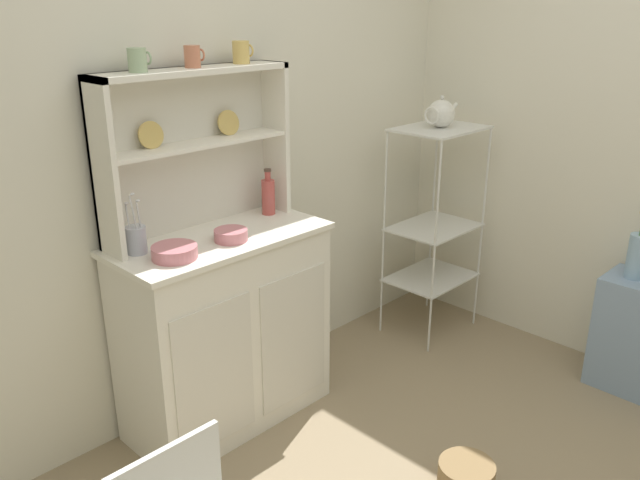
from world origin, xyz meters
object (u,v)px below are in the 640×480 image
Objects in this scene: bowl_mixing_large at (175,252)px; flower_vase at (638,254)px; hutch_cabinet at (226,328)px; utensil_jar at (136,239)px; jam_bottle at (268,196)px; porcelain_teapot at (441,113)px; floor_basket at (466,479)px; hutch_shelf_unit at (192,138)px; bakers_rack at (435,211)px; cup_sage_0 at (138,60)px.

flower_vase is (1.85, -1.10, -0.22)m from bowl_mixing_large.
hutch_cabinet is 0.61m from utensil_jar.
bowl_mixing_large is 0.65m from jam_bottle.
porcelain_teapot is at bearing 100.83° from flower_vase.
floor_basket is 1.03× the size of jam_bottle.
bowl_mixing_large is at bearing 177.67° from porcelain_teapot.
floor_basket is 1.84m from porcelain_teapot.
floor_basket is at bearing -58.67° from bowl_mixing_large.
bakers_rack is (1.38, -0.30, -0.57)m from hutch_shelf_unit.
jam_bottle is 0.91× the size of porcelain_teapot.
bakers_rack is 6.75× the size of bowl_mixing_large.
hutch_shelf_unit reaches higher than floor_basket.
floor_basket is 0.93× the size of porcelain_teapot.
bakers_rack reaches higher than floor_basket.
cup_sage_0 is (-0.24, 0.12, 1.17)m from hutch_cabinet.
hutch_shelf_unit reaches higher than bakers_rack.
jam_bottle is at bearing 89.27° from floor_basket.
bakers_rack is 0.54m from porcelain_teapot.
bakers_rack is at bearing -9.22° from cup_sage_0.
hutch_cabinet is at bearing -26.93° from cup_sage_0.
hutch_shelf_unit reaches higher than utensil_jar.
jam_bottle is (0.01, 1.16, 0.92)m from floor_basket.
hutch_shelf_unit is at bearing 167.62° from jam_bottle.
hutch_cabinet is 4.38× the size of jam_bottle.
cup_sage_0 is (-0.24, -0.04, 0.33)m from hutch_shelf_unit.
hutch_shelf_unit is 1.77m from floor_basket.
utensil_jar is (-1.73, 0.22, 0.23)m from bakers_rack.
hutch_cabinet is 0.64m from jam_bottle.
porcelain_teapot is (1.03, -0.23, 0.29)m from jam_bottle.
flower_vase is at bearing -35.57° from cup_sage_0.
bowl_mixing_large is at bearing -139.31° from hutch_shelf_unit.
jam_bottle is (-1.03, 0.23, 0.26)m from bakers_rack.
cup_sage_0 is at bearing 80.26° from bowl_mixing_large.
porcelain_teapot is at bearing 41.71° from floor_basket.
bakers_rack is at bearing 100.75° from flower_vase.
bakers_rack is at bearing -2.33° from bowl_mixing_large.
bowl_mixing_large is at bearing 121.33° from floor_basket.
utensil_jar is 2.31m from flower_vase.
utensil_jar is at bearing 172.81° from bakers_rack.
floor_basket is 0.60× the size of flower_vase.
cup_sage_0 reaches higher than bowl_mixing_large.
cup_sage_0 is (-0.57, 1.19, 1.56)m from floor_basket.
utensil_jar reaches higher than hutch_cabinet.
hutch_cabinet is 1.08× the size of hutch_shelf_unit.
floor_basket is at bearing 175.16° from flower_vase.
floor_basket is 1.48m from jam_bottle.
floor_basket is at bearing -72.73° from hutch_cabinet.
porcelain_teapot is 0.64× the size of flower_vase.
jam_bottle is 1.09m from porcelain_teapot.
bowl_mixing_large is 0.82× the size of jam_bottle.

